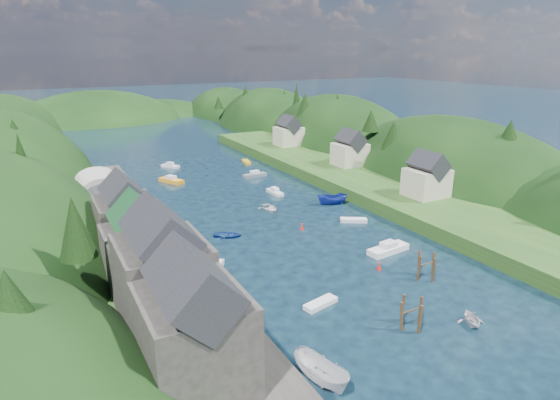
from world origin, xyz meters
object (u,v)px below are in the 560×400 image
piling_cluster_far (426,268)px  channel_buoy_near (379,266)px  piling_cluster_near (411,315)px  channel_buoy_far (302,227)px

piling_cluster_far → channel_buoy_near: 6.02m
piling_cluster_near → channel_buoy_near: size_ratio=3.57×
channel_buoy_near → channel_buoy_far: 17.42m
piling_cluster_far → channel_buoy_far: size_ratio=3.54×
piling_cluster_far → channel_buoy_near: size_ratio=3.54×
channel_buoy_near → piling_cluster_near: bearing=-115.8°
piling_cluster_near → channel_buoy_near: piling_cluster_near is taller
piling_cluster_far → piling_cluster_near: bearing=-141.9°
channel_buoy_near → piling_cluster_far: bearing=-51.5°
channel_buoy_far → channel_buoy_near: bearing=-84.7°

